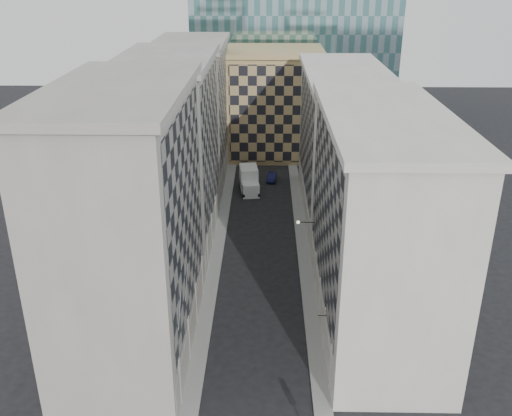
# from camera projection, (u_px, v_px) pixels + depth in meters

# --- Properties ---
(sidewalk_west) EXTENTS (1.50, 100.00, 0.15)m
(sidewalk_west) POSITION_uv_depth(u_px,v_px,m) (218.00, 246.00, 70.51)
(sidewalk_west) COLOR gray
(sidewalk_west) RESTS_ON ground
(sidewalk_east) EXTENTS (1.50, 100.00, 0.15)m
(sidewalk_east) POSITION_uv_depth(u_px,v_px,m) (303.00, 247.00, 70.33)
(sidewalk_east) COLOR gray
(sidewalk_east) RESTS_ON ground
(bldg_left_a) EXTENTS (10.80, 22.80, 23.70)m
(bldg_left_a) POSITION_uv_depth(u_px,v_px,m) (131.00, 225.00, 48.51)
(bldg_left_a) COLOR gray
(bldg_left_a) RESTS_ON ground
(bldg_left_b) EXTENTS (10.80, 22.80, 22.70)m
(bldg_left_b) POSITION_uv_depth(u_px,v_px,m) (171.00, 152.00, 68.91)
(bldg_left_b) COLOR gray
(bldg_left_b) RESTS_ON ground
(bldg_left_c) EXTENTS (10.80, 22.80, 21.70)m
(bldg_left_c) POSITION_uv_depth(u_px,v_px,m) (193.00, 112.00, 89.31)
(bldg_left_c) COLOR gray
(bldg_left_c) RESTS_ON ground
(bldg_right_a) EXTENTS (10.80, 26.80, 20.70)m
(bldg_right_a) POSITION_uv_depth(u_px,v_px,m) (377.00, 223.00, 52.41)
(bldg_right_a) COLOR #BAB6AA
(bldg_right_a) RESTS_ON ground
(bldg_right_b) EXTENTS (10.80, 28.80, 19.70)m
(bldg_right_b) POSITION_uv_depth(u_px,v_px,m) (342.00, 143.00, 77.39)
(bldg_right_b) COLOR #BAB6AA
(bldg_right_b) RESTS_ON ground
(tan_block) EXTENTS (16.80, 14.80, 18.80)m
(tan_block) POSITION_uv_depth(u_px,v_px,m) (274.00, 103.00, 101.48)
(tan_block) COLOR tan
(tan_block) RESTS_ON ground
(flagpoles_left) EXTENTS (0.10, 6.33, 2.33)m
(flagpoles_left) POSITION_uv_depth(u_px,v_px,m) (183.00, 295.00, 45.35)
(flagpoles_left) COLOR gray
(flagpoles_left) RESTS_ON ground
(bracket_lamp) EXTENTS (1.98, 0.36, 0.36)m
(bracket_lamp) POSITION_uv_depth(u_px,v_px,m) (300.00, 222.00, 62.41)
(bracket_lamp) COLOR black
(bracket_lamp) RESTS_ON ground
(box_truck) EXTENTS (3.36, 6.71, 3.54)m
(box_truck) POSITION_uv_depth(u_px,v_px,m) (249.00, 181.00, 87.45)
(box_truck) COLOR silver
(box_truck) RESTS_ON ground
(dark_car) EXTENTS (1.72, 3.96, 1.27)m
(dark_car) POSITION_uv_depth(u_px,v_px,m) (272.00, 177.00, 91.72)
(dark_car) COLOR #0F1339
(dark_car) RESTS_ON ground
(shop_sign) EXTENTS (0.76, 0.66, 0.74)m
(shop_sign) POSITION_uv_depth(u_px,v_px,m) (320.00, 319.00, 49.61)
(shop_sign) COLOR black
(shop_sign) RESTS_ON ground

